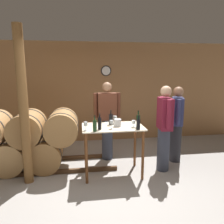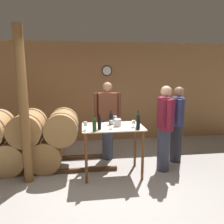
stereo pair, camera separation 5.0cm
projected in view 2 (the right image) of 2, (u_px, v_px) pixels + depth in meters
name	position (u px, v px, depth m)	size (l,w,h in m)	color
ground_plane	(114.00, 189.00, 3.68)	(14.00, 14.00, 0.00)	#9E9993
back_wall	(101.00, 93.00, 6.01)	(8.40, 0.08, 2.70)	#996B42
barrel_rack	(21.00, 141.00, 4.34)	(4.12, 0.82, 1.19)	#4C331E
tasting_table	(113.00, 136.00, 4.08)	(1.13, 0.70, 0.95)	beige
wooden_post	(24.00, 108.00, 3.68)	(0.16, 0.16, 2.70)	brown
wine_bottle_far_left	(94.00, 125.00, 3.70)	(0.07, 0.07, 0.28)	#193819
wine_bottle_left	(99.00, 123.00, 3.82)	(0.06, 0.06, 0.29)	black
wine_bottle_center	(111.00, 119.00, 4.16)	(0.08, 0.08, 0.28)	black
wine_bottle_right	(138.00, 124.00, 3.80)	(0.07, 0.07, 0.26)	black
wine_bottle_far_right	(138.00, 121.00, 3.97)	(0.07, 0.07, 0.31)	black
wine_glass_near_left	(85.00, 124.00, 3.76)	(0.06, 0.06, 0.15)	silver
wine_glass_near_center	(112.00, 122.00, 3.86)	(0.07, 0.07, 0.15)	silver
wine_glass_near_right	(115.00, 118.00, 4.23)	(0.07, 0.07, 0.15)	silver
wine_glass_far_side	(133.00, 122.00, 3.96)	(0.07, 0.07, 0.13)	silver
ice_bucket	(118.00, 123.00, 4.03)	(0.14, 0.14, 0.14)	silver
person_host	(165.00, 127.00, 4.21)	(0.25, 0.59, 1.68)	#333847
person_visitor_with_scarf	(177.00, 123.00, 4.64)	(0.34, 0.56, 1.63)	#232328
person_visitor_bearded	(108.00, 119.00, 4.78)	(0.59, 0.24, 1.72)	#333847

